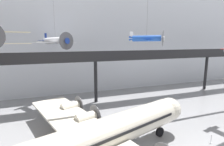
% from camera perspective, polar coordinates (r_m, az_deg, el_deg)
% --- Properties ---
extents(hangar_back_wall, '(140.00, 3.00, 26.60)m').
position_cam_1_polar(hangar_back_wall, '(44.81, -8.49, 10.86)').
color(hangar_back_wall, silver).
rests_on(hangar_back_wall, ground).
extents(mezzanine_walkway, '(110.00, 3.20, 10.94)m').
position_cam_1_polar(mezzanine_walkway, '(35.09, -5.06, 4.50)').
color(mezzanine_walkway, black).
rests_on(mezzanine_walkway, ground).
extents(airliner_silver_main, '(27.80, 32.33, 9.62)m').
position_cam_1_polar(airliner_silver_main, '(18.16, -6.78, -20.76)').
color(airliner_silver_main, beige).
rests_on(airliner_silver_main, ground).
extents(suspended_plane_blue_trainer, '(5.21, 5.39, 8.66)m').
position_cam_1_polar(suspended_plane_blue_trainer, '(26.30, 11.24, 10.97)').
color(suspended_plane_blue_trainer, '#1E4CAD').
extents(suspended_plane_white_twin, '(8.32, 7.60, 9.45)m').
position_cam_1_polar(suspended_plane_white_twin, '(36.18, -17.99, 10.03)').
color(suspended_plane_white_twin, silver).
extents(stanchion_barrier, '(0.36, 0.36, 1.08)m').
position_cam_1_polar(stanchion_barrier, '(26.98, 29.60, -18.59)').
color(stanchion_barrier, '#B2B5BA').
rests_on(stanchion_barrier, ground).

